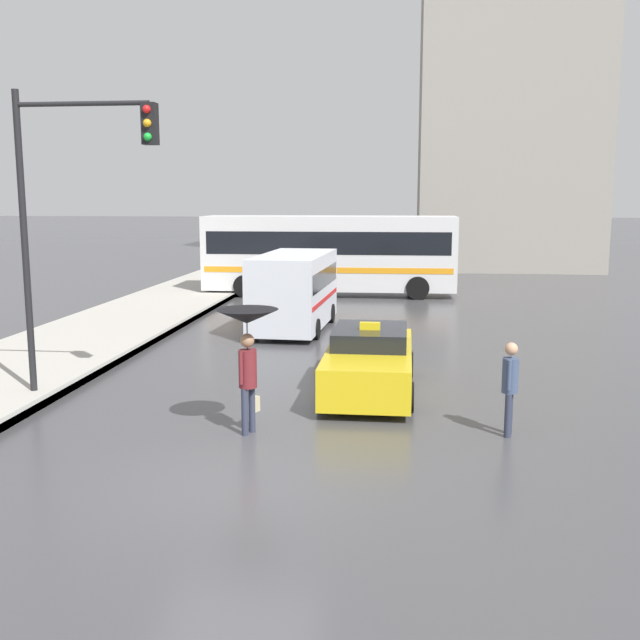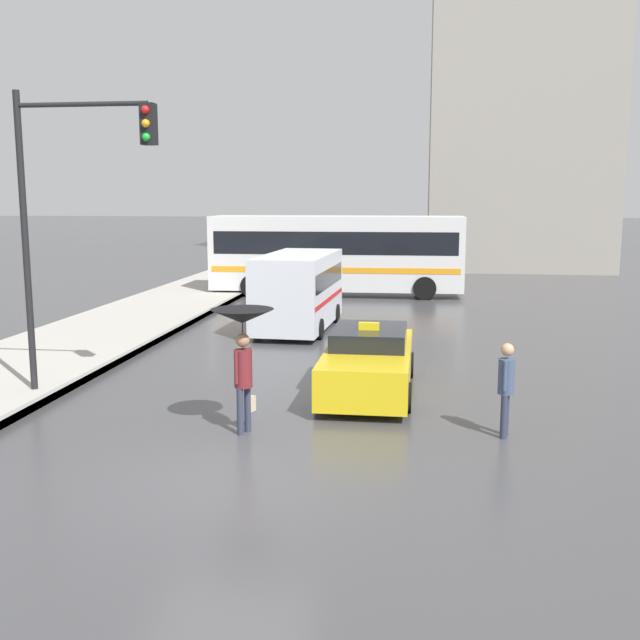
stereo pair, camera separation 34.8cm
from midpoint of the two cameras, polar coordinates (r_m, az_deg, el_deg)
ground_plane at (r=11.43m, az=-6.38°, el=-12.31°), size 300.00×300.00×0.00m
taxi at (r=16.36m, az=4.34°, el=-3.19°), size 1.91×4.73×1.54m
ambulance_van at (r=23.85m, az=-1.22°, el=2.47°), size 2.26×5.28×2.43m
city_bus at (r=32.43m, az=1.60°, el=5.25°), size 10.82×2.85×3.40m
pedestrian_with_umbrella at (r=13.25m, az=-5.17°, el=-0.97°), size 1.12×1.12×2.26m
pedestrian_man at (r=13.62m, az=14.71°, el=-4.63°), size 0.34×0.44×1.69m
traffic_light at (r=16.06m, az=-17.80°, el=9.29°), size 2.95×0.38×6.32m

